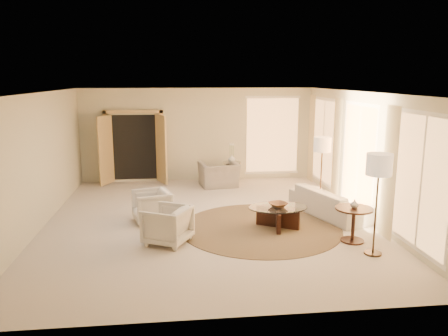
{
  "coord_description": "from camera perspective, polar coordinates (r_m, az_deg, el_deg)",
  "views": [
    {
      "loc": [
        -0.67,
        -9.19,
        3.11
      ],
      "look_at": [
        0.4,
        0.4,
        1.1
      ],
      "focal_mm": 35.0,
      "sensor_mm": 36.0,
      "label": 1
    }
  ],
  "objects": [
    {
      "name": "window_back_corner",
      "position": [
        13.58,
        6.33,
        4.25
      ],
      "size": [
        1.7,
        0.1,
        2.4
      ],
      "primitive_type": null,
      "color": "#FFB566",
      "rests_on": "room"
    },
    {
      "name": "floor_lamp_far",
      "position": [
        7.97,
        19.58,
        -0.16
      ],
      "size": [
        0.44,
        0.44,
        1.83
      ],
      "rotation": [
        0.0,
        0.0,
        -0.18
      ],
      "color": "#2F2319",
      "rests_on": "room"
    },
    {
      "name": "room",
      "position": [
        9.37,
        -2.16,
        1.23
      ],
      "size": [
        7.04,
        8.04,
        2.83
      ],
      "color": "beige",
      "rests_on": "ground"
    },
    {
      "name": "floor_lamp_near",
      "position": [
        10.71,
        12.72,
        2.6
      ],
      "size": [
        0.42,
        0.42,
        1.71
      ],
      "rotation": [
        0.0,
        0.0,
        -0.34
      ],
      "color": "#2F2319",
      "rests_on": "room"
    },
    {
      "name": "french_doors",
      "position": [
        13.22,
        -11.64,
        2.63
      ],
      "size": [
        1.95,
        0.66,
        2.16
      ],
      "color": "tan",
      "rests_on": "room"
    },
    {
      "name": "accent_chair",
      "position": [
        12.6,
        -0.67,
        -0.32
      ],
      "size": [
        1.17,
        0.85,
        0.94
      ],
      "primitive_type": "imported",
      "rotation": [
        0.0,
        0.0,
        3.29
      ],
      "color": "gray",
      "rests_on": "room"
    },
    {
      "name": "curtains_right",
      "position": [
        11.12,
        15.21,
        1.99
      ],
      "size": [
        0.06,
        5.2,
        2.6
      ],
      "primitive_type": null,
      "color": "beige",
      "rests_on": "room"
    },
    {
      "name": "armchair_right",
      "position": [
        8.41,
        -7.41,
        -7.15
      ],
      "size": [
        1.0,
        1.02,
        0.79
      ],
      "primitive_type": "imported",
      "rotation": [
        0.0,
        0.0,
        -2.06
      ],
      "color": "beige",
      "rests_on": "room"
    },
    {
      "name": "windows_right",
      "position": [
        10.31,
        17.29,
        1.41
      ],
      "size": [
        0.1,
        6.4,
        2.4
      ],
      "primitive_type": null,
      "color": "#FFB566",
      "rests_on": "room"
    },
    {
      "name": "sofa",
      "position": [
        10.3,
        13.62,
        -4.36
      ],
      "size": [
        1.47,
        2.25,
        0.61
      ],
      "primitive_type": "imported",
      "rotation": [
        0.0,
        0.0,
        1.91
      ],
      "color": "beige",
      "rests_on": "room"
    },
    {
      "name": "end_table",
      "position": [
        8.76,
        16.56,
        -6.34
      ],
      "size": [
        0.71,
        0.71,
        0.67
      ],
      "rotation": [
        0.0,
        0.0,
        0.28
      ],
      "color": "black",
      "rests_on": "room"
    },
    {
      "name": "side_table",
      "position": [
        12.98,
        1.01,
        -0.35
      ],
      "size": [
        0.55,
        0.55,
        0.64
      ],
      "rotation": [
        0.0,
        0.0,
        -0.02
      ],
      "color": "#2F2319",
      "rests_on": "room"
    },
    {
      "name": "area_rug",
      "position": [
        9.32,
        4.78,
        -7.73
      ],
      "size": [
        4.17,
        4.17,
        0.01
      ],
      "primitive_type": "cylinder",
      "rotation": [
        0.0,
        0.0,
        -0.27
      ],
      "color": "#3A2B1B",
      "rests_on": "room"
    },
    {
      "name": "end_vase",
      "position": [
        8.67,
        16.68,
        -4.52
      ],
      "size": [
        0.2,
        0.2,
        0.17
      ],
      "primitive_type": "imported",
      "rotation": [
        0.0,
        0.0,
        0.29
      ],
      "color": "silver",
      "rests_on": "end_table"
    },
    {
      "name": "bowl",
      "position": [
        9.21,
        7.07,
        -4.78
      ],
      "size": [
        0.49,
        0.49,
        0.09
      ],
      "primitive_type": "imported",
      "rotation": [
        0.0,
        0.0,
        0.4
      ],
      "color": "brown",
      "rests_on": "coffee_table"
    },
    {
      "name": "coffee_table",
      "position": [
        9.27,
        7.04,
        -6.05
      ],
      "size": [
        1.65,
        1.65,
        0.46
      ],
      "rotation": [
        0.0,
        0.0,
        0.43
      ],
      "color": "black",
      "rests_on": "room"
    },
    {
      "name": "side_vase",
      "position": [
        12.91,
        1.02,
        1.22
      ],
      "size": [
        0.29,
        0.29,
        0.23
      ],
      "primitive_type": "imported",
      "rotation": [
        0.0,
        0.0,
        -0.43
      ],
      "color": "silver",
      "rests_on": "side_table"
    },
    {
      "name": "armchair_left",
      "position": [
        9.65,
        -9.44,
        -4.77
      ],
      "size": [
        0.88,
        0.91,
        0.78
      ],
      "primitive_type": "imported",
      "rotation": [
        0.0,
        0.0,
        -1.31
      ],
      "color": "beige",
      "rests_on": "room"
    }
  ]
}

